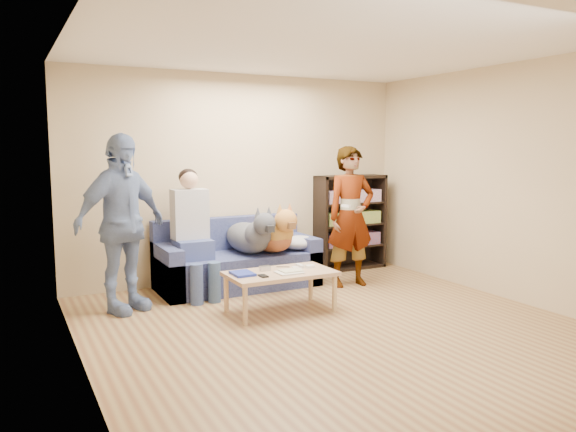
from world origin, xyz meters
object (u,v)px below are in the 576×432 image
person_standing_right (351,217)px  camera_silver (265,268)px  bookshelf (350,220)px  person_standing_left (121,224)px  notebook_blue (242,274)px  sofa (236,264)px  dog_tan (272,234)px  coffee_table (280,276)px  dog_gray (251,236)px  person_seated (193,228)px

person_standing_right → camera_silver: (-1.38, -0.49, -0.41)m
person_standing_right → bookshelf: bearing=60.9°
person_standing_left → notebook_blue: 1.34m
person_standing_right → sofa: size_ratio=0.89×
person_standing_right → dog_tan: bearing=161.0°
sofa → coffee_table: 1.20m
dog_gray → bookshelf: bookshelf is taller
camera_silver → dog_gray: dog_gray is taller
camera_silver → person_seated: person_seated is taller
dog_gray → dog_tan: 0.27m
notebook_blue → person_seated: (-0.19, 1.01, 0.34)m
coffee_table → person_seated: bearing=118.9°
notebook_blue → coffee_table: notebook_blue is taller
camera_silver → bookshelf: 2.32m
person_standing_left → person_standing_right: bearing=-31.1°
person_standing_left → dog_tan: 1.84m
dog_gray → dog_tan: (0.27, -0.04, 0.01)m
notebook_blue → coffee_table: (0.40, -0.05, -0.06)m
person_standing_right → dog_gray: size_ratio=1.36×
notebook_blue → dog_gray: dog_gray is taller
coffee_table → bookshelf: bearing=38.5°
person_standing_right → person_seated: size_ratio=1.16×
dog_gray → person_seated: bearing=176.1°
coffee_table → bookshelf: 2.31m
person_standing_left → notebook_blue: size_ratio=7.05×
sofa → dog_gray: bearing=-55.3°
sofa → dog_tan: 0.58m
notebook_blue → bookshelf: (2.19, 1.38, 0.25)m
camera_silver → dog_tan: size_ratio=0.09×
camera_silver → sofa: sofa is taller
person_standing_left → person_seated: 0.92m
notebook_blue → coffee_table: bearing=-7.1°
sofa → dog_tan: bearing=-29.0°
person_standing_right → sofa: (-1.27, 0.59, -0.57)m
camera_silver → person_seated: (-0.47, 0.94, 0.33)m
camera_silver → bookshelf: (1.91, 1.31, 0.23)m
sofa → bookshelf: (1.80, 0.23, 0.40)m
person_standing_left → person_seated: person_standing_left is taller
person_standing_right → coffee_table: person_standing_right is taller
person_standing_left → camera_silver: 1.54m
person_standing_right → notebook_blue: size_ratio=6.54×
person_standing_left → coffee_table: bearing=-55.7°
person_seated → bookshelf: bearing=8.6°
dog_tan → bookshelf: (1.41, 0.45, 0.03)m
camera_silver → person_seated: bearing=116.3°
person_standing_right → person_standing_left: person_standing_left is taller
sofa → dog_gray: (0.12, -0.17, 0.36)m
coffee_table → sofa: bearing=90.5°
person_standing_left → sofa: size_ratio=0.97×
dog_tan → coffee_table: 1.08m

